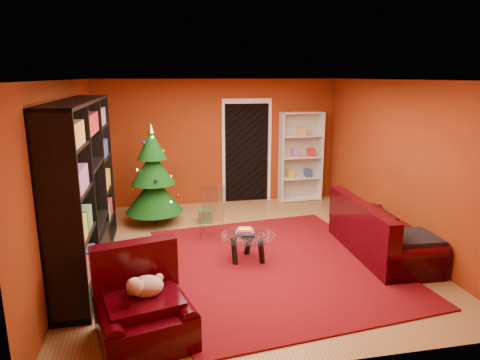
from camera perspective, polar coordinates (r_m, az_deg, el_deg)
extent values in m
cube|color=olive|center=(6.74, 0.66, -9.72)|extent=(5.00, 5.50, 0.05)
cube|color=silver|center=(6.18, 0.73, 13.44)|extent=(5.00, 5.50, 0.05)
cube|color=maroon|center=(9.02, -2.91, 5.06)|extent=(5.00, 0.05, 2.60)
cube|color=maroon|center=(6.33, -22.29, 0.32)|extent=(0.05, 5.50, 2.60)
cube|color=maroon|center=(7.27, 20.59, 2.09)|extent=(0.05, 5.50, 2.60)
cube|color=#62090F|center=(6.32, 4.73, -11.05)|extent=(3.55, 4.01, 0.02)
cube|color=#126766|center=(8.66, -10.34, -3.34)|extent=(0.32, 0.32, 0.30)
cube|color=#2D6738|center=(8.00, -4.63, -4.81)|extent=(0.24, 0.24, 0.24)
cube|color=maroon|center=(8.58, -10.55, -3.79)|extent=(0.27, 0.27, 0.22)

